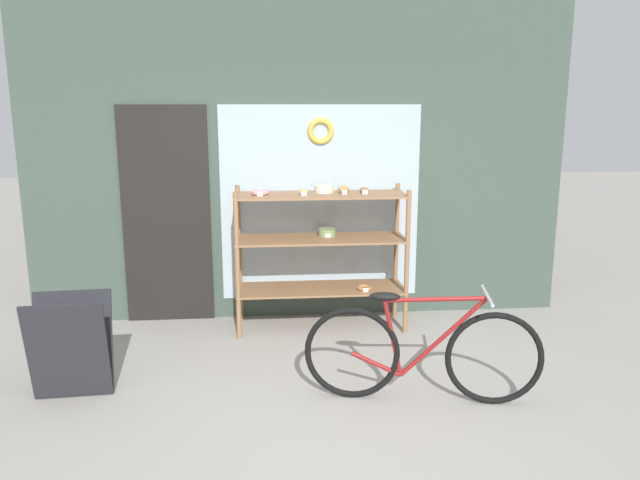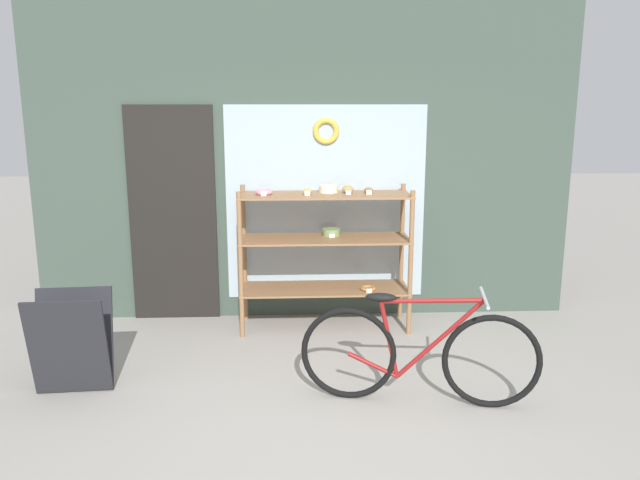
# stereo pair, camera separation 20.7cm
# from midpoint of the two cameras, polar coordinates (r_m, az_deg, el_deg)

# --- Properties ---
(ground_plane) EXTENTS (30.00, 30.00, 0.00)m
(ground_plane) POSITION_cam_midpoint_polar(r_m,az_deg,el_deg) (4.28, 1.00, -17.18)
(ground_plane) COLOR gray
(storefront_facade) EXTENTS (5.28, 0.13, 3.57)m
(storefront_facade) POSITION_cam_midpoint_polar(r_m,az_deg,el_deg) (6.10, -0.72, 8.88)
(storefront_facade) COLOR #3D4C42
(storefront_facade) RESTS_ON ground_plane
(display_case) EXTENTS (1.59, 0.52, 1.37)m
(display_case) POSITION_cam_midpoint_polar(r_m,az_deg,el_deg) (5.85, 1.46, -0.07)
(display_case) COLOR #8E6642
(display_case) RESTS_ON ground_plane
(bicycle) EXTENTS (1.68, 0.49, 0.82)m
(bicycle) POSITION_cam_midpoint_polar(r_m,az_deg,el_deg) (4.56, 10.27, -10.25)
(bicycle) COLOR black
(bicycle) RESTS_ON ground_plane
(sandwich_board) EXTENTS (0.58, 0.41, 0.76)m
(sandwich_board) POSITION_cam_midpoint_polar(r_m,az_deg,el_deg) (4.95, -20.66, -8.83)
(sandwich_board) COLOR #232328
(sandwich_board) RESTS_ON ground_plane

